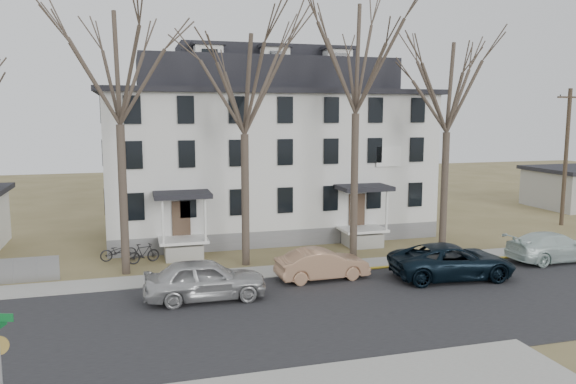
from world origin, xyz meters
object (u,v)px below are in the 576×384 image
object	(u,v)px
car_tan	(322,265)
tree_mid_left	(244,77)
car_silver	(205,280)
car_navy	(452,262)
tree_center	(357,50)
tree_mid_right	(449,81)
bicycle_right	(144,254)
car_white	(554,248)
boarding_house	(265,150)
utility_pole_far	(566,156)
tree_far_left	(117,58)
bicycle_left	(118,252)

from	to	relation	value
car_tan	tree_mid_left	bearing A→B (deg)	36.33
car_silver	car_navy	size ratio (longest dim) A/B	0.87
tree_center	tree_mid_right	size ratio (longest dim) A/B	1.15
car_navy	bicycle_right	bearing A→B (deg)	69.88
car_navy	car_white	bearing A→B (deg)	-73.89
car_tan	car_navy	size ratio (longest dim) A/B	0.75
boarding_house	tree_mid_right	world-z (taller)	tree_mid_right
tree_center	car_silver	world-z (taller)	tree_center
tree_mid_left	utility_pole_far	world-z (taller)	tree_mid_left
car_navy	bicycle_right	size ratio (longest dim) A/B	3.41
tree_mid_right	bicycle_right	bearing A→B (deg)	174.42
tree_mid_left	car_navy	bearing A→B (deg)	-29.93
tree_far_left	bicycle_right	world-z (taller)	tree_far_left
car_tan	bicycle_left	world-z (taller)	car_tan
car_white	bicycle_left	distance (m)	23.12
car_tan	tree_center	bearing A→B (deg)	-42.62
tree_far_left	tree_center	distance (m)	12.02
boarding_house	car_silver	distance (m)	15.10
tree_mid_left	tree_center	distance (m)	6.18
tree_mid_left	car_white	size ratio (longest dim) A/B	2.42
boarding_house	tree_center	world-z (taller)	tree_center
car_navy	bicycle_right	distance (m)	15.58
boarding_house	car_white	distance (m)	18.17
tree_mid_left	car_silver	world-z (taller)	tree_mid_left
tree_center	bicycle_right	size ratio (longest dim) A/B	8.54
tree_mid_right	car_navy	bearing A→B (deg)	-116.66
car_tan	car_white	bearing A→B (deg)	-93.37
tree_mid_left	bicycle_left	xyz separation A→B (m)	(-6.39, 2.54, -9.10)
car_tan	bicycle_left	xyz separation A→B (m)	(-9.32, 6.18, -0.22)
car_navy	bicycle_left	xyz separation A→B (m)	(-15.31, 7.67, -0.32)
tree_far_left	bicycle_left	bearing A→B (deg)	98.79
tree_far_left	utility_pole_far	xyz separation A→B (m)	(29.50, 4.20, -5.44)
tree_mid_left	car_tan	bearing A→B (deg)	-51.24
tree_mid_left	car_silver	xyz separation A→B (m)	(-2.76, -5.06, -8.73)
tree_mid_right	car_silver	bearing A→B (deg)	-160.48
bicycle_right	tree_center	bearing A→B (deg)	-118.35
tree_mid_left	tree_center	bearing A→B (deg)	0.00
bicycle_left	tree_mid_right	bearing A→B (deg)	-110.53
boarding_house	car_silver	bearing A→B (deg)	-113.57
bicycle_left	bicycle_right	size ratio (longest dim) A/B	1.11
tree_mid_right	car_navy	distance (m)	10.50
car_silver	car_white	bearing A→B (deg)	-85.40
tree_mid_right	bicycle_right	distance (m)	19.01
car_silver	car_tan	xyz separation A→B (m)	(5.69, 1.41, -0.15)
utility_pole_far	bicycle_right	size ratio (longest dim) A/B	5.52
utility_pole_far	car_navy	world-z (taller)	utility_pole_far
tree_far_left	car_silver	world-z (taller)	tree_far_left
tree_mid_right	utility_pole_far	xyz separation A→B (m)	(12.00, 4.20, -4.70)
tree_mid_left	tree_mid_right	world-z (taller)	same
tree_mid_right	utility_pole_far	world-z (taller)	tree_mid_right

